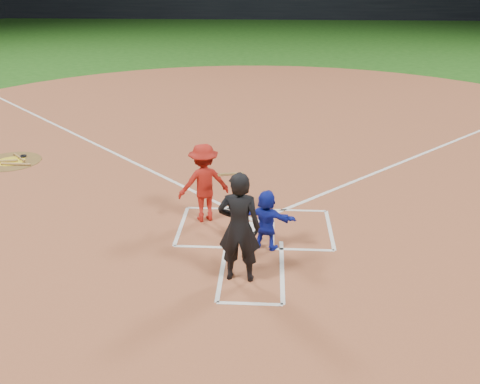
# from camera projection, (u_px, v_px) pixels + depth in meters

# --- Properties ---
(ground) EXTENTS (120.00, 120.00, 0.00)m
(ground) POSITION_uv_depth(u_px,v_px,m) (255.00, 228.00, 11.42)
(ground) COLOR #1C4F13
(ground) RESTS_ON ground
(home_plate_dirt) EXTENTS (28.00, 28.00, 0.01)m
(home_plate_dirt) POSITION_uv_depth(u_px,v_px,m) (261.00, 142.00, 16.93)
(home_plate_dirt) COLOR brown
(home_plate_dirt) RESTS_ON ground
(stadium_wall_far) EXTENTS (80.00, 1.20, 3.20)m
(stadium_wall_far) POSITION_uv_depth(u_px,v_px,m) (270.00, 3.00, 54.89)
(stadium_wall_far) COLOR black
(stadium_wall_far) RESTS_ON ground
(home_plate) EXTENTS (0.60, 0.60, 0.02)m
(home_plate) POSITION_uv_depth(u_px,v_px,m) (255.00, 227.00, 11.41)
(home_plate) COLOR white
(home_plate) RESTS_ON home_plate_dirt
(on_deck_circle) EXTENTS (1.70, 1.70, 0.01)m
(on_deck_circle) POSITION_uv_depth(u_px,v_px,m) (11.00, 161.00, 15.24)
(on_deck_circle) COLOR brown
(on_deck_circle) RESTS_ON home_plate_dirt
(on_deck_logo) EXTENTS (0.80, 0.80, 0.00)m
(on_deck_logo) POSITION_uv_depth(u_px,v_px,m) (11.00, 161.00, 15.24)
(on_deck_logo) COLOR gold
(on_deck_logo) RESTS_ON on_deck_circle
(on_deck_bat_a) EXTENTS (0.62, 0.66, 0.06)m
(on_deck_bat_a) POSITION_uv_depth(u_px,v_px,m) (19.00, 157.00, 15.45)
(on_deck_bat_a) COLOR olive
(on_deck_bat_a) RESTS_ON on_deck_circle
(on_deck_bat_b) EXTENTS (0.83, 0.25, 0.06)m
(on_deck_bat_b) POSITION_uv_depth(u_px,v_px,m) (2.00, 161.00, 15.15)
(on_deck_bat_b) COLOR olive
(on_deck_bat_b) RESTS_ON on_deck_circle
(on_deck_bat_c) EXTENTS (0.84, 0.09, 0.06)m
(on_deck_bat_c) POSITION_uv_depth(u_px,v_px,m) (16.00, 164.00, 14.94)
(on_deck_bat_c) COLOR #A5753C
(on_deck_bat_c) RESTS_ON on_deck_circle
(bat_weight_donut) EXTENTS (0.19, 0.19, 0.05)m
(bat_weight_donut) POSITION_uv_depth(u_px,v_px,m) (23.00, 156.00, 15.59)
(bat_weight_donut) COLOR black
(bat_weight_donut) RESTS_ON on_deck_circle
(catcher) EXTENTS (1.19, 0.69, 1.22)m
(catcher) POSITION_uv_depth(u_px,v_px,m) (266.00, 220.00, 10.37)
(catcher) COLOR #1523AC
(catcher) RESTS_ON home_plate_dirt
(umpire) EXTENTS (0.78, 0.54, 2.03)m
(umpire) POSITION_uv_depth(u_px,v_px,m) (239.00, 227.00, 9.17)
(umpire) COLOR black
(umpire) RESTS_ON home_plate_dirt
(chalk_markings) EXTENTS (28.35, 17.32, 0.01)m
(chalk_markings) POSITION_uv_depth(u_px,v_px,m) (261.00, 149.00, 16.27)
(chalk_markings) COLOR white
(chalk_markings) RESTS_ON home_plate_dirt
(batter_at_plate) EXTENTS (1.49, 1.02, 1.73)m
(batter_at_plate) POSITION_uv_depth(u_px,v_px,m) (204.00, 183.00, 11.45)
(batter_at_plate) COLOR #A21912
(batter_at_plate) RESTS_ON home_plate_dirt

